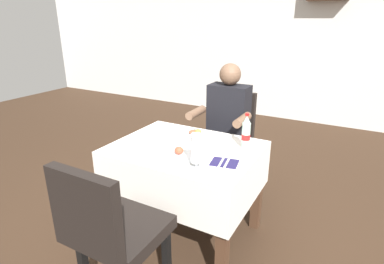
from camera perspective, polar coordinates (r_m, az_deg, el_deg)
ground_plane at (r=2.64m, az=0.53°, el=-17.81°), size 11.00×11.00×0.00m
back_wall at (r=5.41m, az=19.24°, el=17.17°), size 11.00×0.12×2.89m
main_dining_table at (r=2.34m, az=-1.19°, el=-6.77°), size 1.04×0.81×0.75m
chair_far_diner_seat at (r=3.00m, az=6.43°, el=-0.91°), size 0.44×0.50×0.97m
chair_near_camera_side at (r=1.81m, az=-14.49°, el=-16.96°), size 0.44×0.50×0.97m
seated_diner_far at (r=2.84m, az=6.20°, el=1.25°), size 0.50×0.46×1.26m
plate_near_camera at (r=2.11m, az=-2.21°, el=-4.02°), size 0.24×0.24×0.06m
plate_far_diner at (r=2.46m, az=0.44°, el=-0.36°), size 0.23×0.23×0.06m
beer_glass_left at (r=1.91m, az=0.78°, el=-3.37°), size 0.07×0.07×0.22m
cola_bottle_primary at (r=2.23m, az=9.87°, el=-0.18°), size 0.06×0.06×0.26m
napkin_cutlery_set at (r=2.02m, az=5.97°, el=-5.58°), size 0.19×0.20×0.01m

